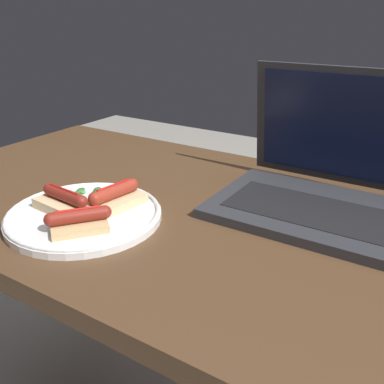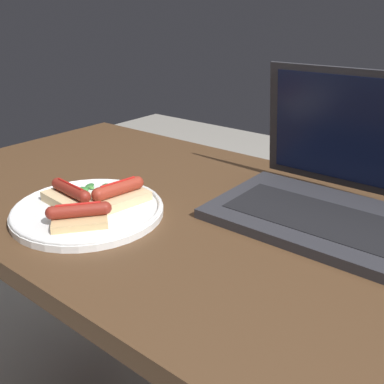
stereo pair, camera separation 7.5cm
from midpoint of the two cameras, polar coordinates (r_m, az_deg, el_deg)
The scene contains 7 objects.
desk at distance 0.83m, azimuth 1.73°, elevation -7.36°, with size 1.48×0.68×0.76m.
laptop at distance 0.84m, azimuth 14.27°, elevation 0.83°, with size 0.36×0.29×0.26m.
plate at distance 0.82m, azimuth -16.75°, elevation -3.00°, with size 0.28×0.28×0.02m.
sausage_toast_left at distance 0.76m, azimuth -17.65°, elevation -3.73°, with size 0.11×0.12×0.04m.
sausage_toast_middle at distance 0.83m, azimuth -19.00°, elevation -1.33°, with size 0.12×0.08×0.04m.
sausage_toast_right at distance 0.82m, azimuth -12.88°, elevation -0.78°, with size 0.08×0.12×0.05m.
salad_pile at distance 0.89m, azimuth -15.29°, elevation -0.03°, with size 0.07×0.06×0.01m.
Camera 1 is at (0.33, -0.64, 1.12)m, focal length 40.00 mm.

